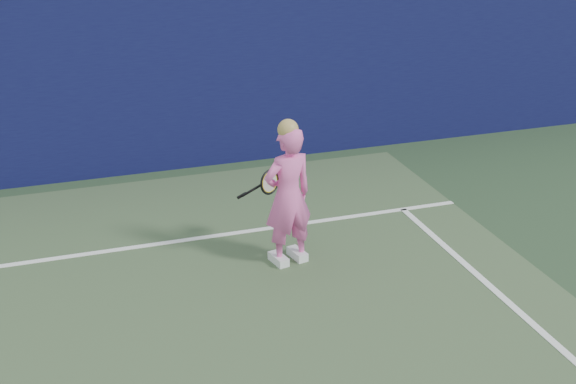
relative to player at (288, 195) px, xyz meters
name	(u,v)px	position (x,y,z in m)	size (l,w,h in m)	color
player	(288,195)	(0.00, 0.00, 0.00)	(0.63, 0.48, 1.64)	pink
racket	(267,183)	(-0.10, 0.43, -0.01)	(0.54, 0.19, 0.29)	black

